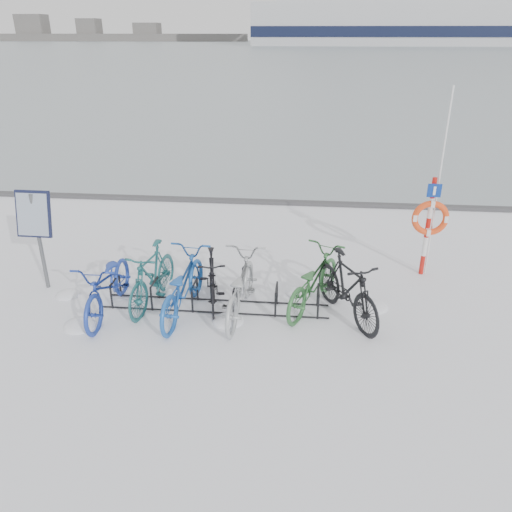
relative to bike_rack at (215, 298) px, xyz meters
The scene contains 16 objects.
ground 0.18m from the bike_rack, ahead, with size 900.00×900.00×0.00m, color white.
ice_sheet 155.00m from the bike_rack, 90.00° to the left, with size 400.00×298.00×0.02m, color #949FA7.
quay_edge 5.90m from the bike_rack, 90.00° to the left, with size 400.00×0.25×0.10m, color #3F3F42.
bike_rack is the anchor object (origin of this frame).
info_board 3.55m from the bike_rack, behind, with size 0.64×0.25×1.91m.
lifebuoy_station 4.37m from the bike_rack, 23.21° to the left, with size 0.70×0.21×3.61m.
cruise_ferry 197.27m from the bike_rack, 72.65° to the left, with size 156.20×29.42×51.32m.
shoreline 287.22m from the bike_rack, 115.14° to the left, with size 180.00×12.00×9.50m.
bike_0 1.85m from the bike_rack, behind, with size 0.72×2.07×1.09m, color #1E3799.
bike_1 1.19m from the bike_rack, behind, with size 0.53×1.87×1.12m, color #1B5558.
bike_2 0.67m from the bike_rack, 157.93° to the right, with size 0.73×2.09×1.10m, color #1B53A8.
bike_3 0.37m from the bike_rack, 111.76° to the left, with size 0.46×1.62×0.97m, color black.
bike_4 0.60m from the bike_rack, 18.18° to the right, with size 0.71×2.05×1.08m, color #9DA1A4.
bike_5 1.75m from the bike_rack, ahead, with size 0.70×2.01×1.05m, color #2D6231.
bike_6 2.31m from the bike_rack, ahead, with size 0.55×1.94×1.16m, color black.
snow_drifts 0.25m from the bike_rack, 164.30° to the left, with size 6.07×2.10×0.19m.
Camera 1 is at (1.48, -7.59, 4.46)m, focal length 35.00 mm.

